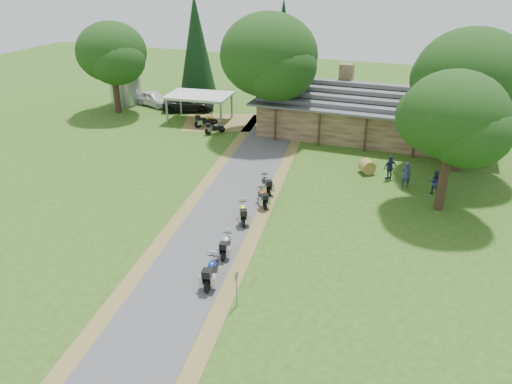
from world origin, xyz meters
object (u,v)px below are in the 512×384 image
at_px(lodge, 375,110).
at_px(motorcycle_row_e, 266,183).
at_px(car_white_sedan, 153,97).
at_px(hay_bale, 367,167).
at_px(motorcycle_row_d, 262,196).
at_px(motorcycle_row_b, 226,244).
at_px(motorcycle_carport_b, 215,127).
at_px(silo, 124,72).
at_px(motorcycle_carport_a, 206,120).
at_px(motorcycle_row_a, 211,270).
at_px(motorcycle_row_c, 243,212).
at_px(carport, 200,108).
at_px(car_dark_suv, 188,100).

xyz_separation_m(lodge, motorcycle_row_e, (-5.11, -15.06, -1.78)).
bearing_deg(car_white_sedan, hay_bale, -96.07).
bearing_deg(hay_bale, motorcycle_row_d, -125.52).
relative_size(motorcycle_row_e, hay_bale, 1.83).
bearing_deg(lodge, motorcycle_row_b, -100.81).
distance_m(motorcycle_carport_b, hay_bale, 15.57).
xyz_separation_m(silo, motorcycle_row_e, (22.70, -16.72, -2.85)).
xyz_separation_m(motorcycle_row_b, motorcycle_carport_a, (-11.08, 20.38, 0.07)).
height_order(silo, motorcycle_row_e, silo).
xyz_separation_m(motorcycle_row_a, hay_bale, (5.08, 17.06, -0.19)).
bearing_deg(motorcycle_row_e, silo, 20.84).
bearing_deg(motorcycle_row_c, motorcycle_row_b, 162.14).
bearing_deg(motorcycle_row_b, motorcycle_row_d, -11.12).
height_order(car_white_sedan, motorcycle_row_b, car_white_sedan).
distance_m(carport, hay_bale, 19.63).
distance_m(car_white_sedan, motorcycle_row_c, 28.95).
height_order(motorcycle_row_b, hay_bale, motorcycle_row_b).
height_order(lodge, motorcycle_row_d, lodge).
relative_size(motorcycle_carport_a, motorcycle_carport_b, 1.15).
height_order(carport, motorcycle_row_a, carport).
bearing_deg(hay_bale, motorcycle_row_c, -119.82).
distance_m(lodge, motorcycle_carport_b, 14.78).
distance_m(silo, motorcycle_row_a, 36.73).
bearing_deg(motorcycle_row_a, motorcycle_carport_a, 15.19).
distance_m(car_white_sedan, motorcycle_row_b, 32.24).
xyz_separation_m(motorcycle_row_c, motorcycle_row_e, (-0.09, 4.61, 0.01)).
bearing_deg(motorcycle_carport_a, motorcycle_row_e, -91.87).
xyz_separation_m(motorcycle_carport_b, hay_bale, (14.89, -4.53, -0.07)).
bearing_deg(silo, lodge, -3.41).
distance_m(motorcycle_row_a, motorcycle_row_c, 6.65).
height_order(motorcycle_row_e, hay_bale, motorcycle_row_e).
xyz_separation_m(car_white_sedan, motorcycle_carport_b, (10.49, -6.49, -0.40)).
height_order(motorcycle_row_d, motorcycle_carport_a, motorcycle_carport_a).
bearing_deg(motorcycle_row_b, motorcycle_row_e, -8.37).
distance_m(silo, motorcycle_row_b, 34.44).
height_order(lodge, motorcycle_row_c, lodge).
distance_m(motorcycle_carport_a, hay_bale, 17.63).
xyz_separation_m(car_white_sedan, hay_bale, (25.39, -11.02, -0.47)).
xyz_separation_m(silo, motorcycle_row_a, (23.72, -27.91, -2.79)).
bearing_deg(hay_bale, motorcycle_row_b, -110.92).
distance_m(motorcycle_row_d, hay_bale, 9.71).
bearing_deg(car_white_sedan, silo, 110.28).
bearing_deg(lodge, motorcycle_row_d, -105.24).
distance_m(motorcycle_row_b, motorcycle_row_c, 3.89).
bearing_deg(motorcycle_row_e, car_dark_suv, 9.02).
bearing_deg(motorcycle_row_b, lodge, -23.38).
height_order(motorcycle_carport_a, hay_bale, motorcycle_carport_a).
xyz_separation_m(car_white_sedan, motorcycle_row_d, (19.75, -18.92, -0.37)).
distance_m(motorcycle_row_c, hay_bale, 12.08).
bearing_deg(motorcycle_row_e, hay_bale, -78.87).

